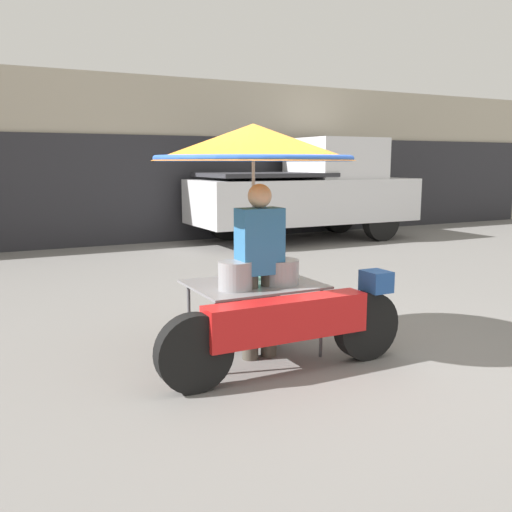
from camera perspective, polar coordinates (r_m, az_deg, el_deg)
The scene contains 5 objects.
ground_plane at distance 5.09m, azimuth 5.03°, elevation -9.99°, with size 36.00×36.00×0.00m, color slate.
shopfront_building at distance 12.94m, azimuth -15.76°, elevation 9.14°, with size 28.00×2.06×3.44m.
vendor_motorcycle_cart at distance 4.84m, azimuth 0.27°, elevation 7.23°, with size 2.17×1.73×2.01m.
vendor_person at distance 4.85m, azimuth 0.36°, elevation -0.71°, with size 0.38×0.22×1.51m.
pickup_truck at distance 12.44m, azimuth 5.37°, elevation 6.41°, with size 4.89×1.88×2.20m.
Camera 1 is at (-2.56, -4.06, 1.69)m, focal length 40.00 mm.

